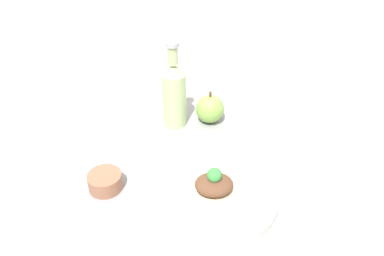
{
  "coord_description": "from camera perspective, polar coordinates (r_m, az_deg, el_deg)",
  "views": [
    {
      "loc": [
        -8.78,
        -72.02,
        62.53
      ],
      "look_at": [
        -3.98,
        4.39,
        8.88
      ],
      "focal_mm": 35.0,
      "sensor_mm": 36.0,
      "label": 1
    }
  ],
  "objects": [
    {
      "name": "ground_plane",
      "position": [
        0.97,
        2.52,
        -6.67
      ],
      "size": [
        180.0,
        110.0,
        4.0
      ],
      "primitive_type": "cube",
      "color": "gray"
    },
    {
      "name": "cider_bottle",
      "position": [
        1.06,
        -2.77,
        5.34
      ],
      "size": [
        6.8,
        6.8,
        25.38
      ],
      "color": "#B7D18E",
      "rests_on": "ground_plane"
    },
    {
      "name": "plated_food",
      "position": [
        0.85,
        3.46,
        -8.72
      ],
      "size": [
        16.35,
        16.35,
        6.73
      ],
      "color": "beige",
      "rests_on": "plate"
    },
    {
      "name": "plate",
      "position": [
        0.87,
        3.4,
        -9.95
      ],
      "size": [
        29.46,
        29.46,
        2.14
      ],
      "color": "silver",
      "rests_on": "ground_plane"
    },
    {
      "name": "dipping_bowl",
      "position": [
        0.91,
        -13.09,
        -7.93
      ],
      "size": [
        8.0,
        8.0,
        3.99
      ],
      "color": "#996047",
      "rests_on": "ground_plane"
    },
    {
      "name": "apple",
      "position": [
        1.1,
        2.74,
        2.93
      ],
      "size": [
        8.34,
        8.34,
        9.93
      ],
      "color": "#84B74C",
      "rests_on": "ground_plane"
    }
  ]
}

